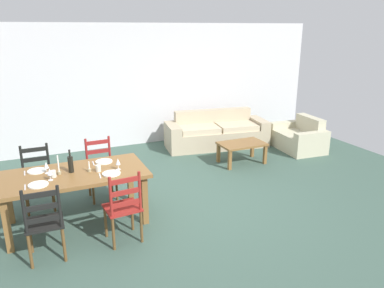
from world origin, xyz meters
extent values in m
cube|color=#3C564A|center=(0.00, 0.00, -0.01)|extent=(9.60, 9.60, 0.02)
cube|color=silver|center=(0.00, 3.30, 1.35)|extent=(9.60, 0.16, 2.70)
cube|color=brown|center=(-1.51, 0.00, 0.72)|extent=(1.90, 0.96, 0.05)
cube|color=brown|center=(-2.36, -0.38, 0.35)|extent=(0.08, 0.08, 0.70)
cube|color=brown|center=(-0.66, -0.38, 0.35)|extent=(0.08, 0.08, 0.70)
cube|color=brown|center=(-2.36, 0.38, 0.35)|extent=(0.08, 0.08, 0.70)
cube|color=brown|center=(-0.66, 0.38, 0.35)|extent=(0.08, 0.08, 0.70)
cube|color=black|center=(-1.94, -0.67, 0.45)|extent=(0.43, 0.41, 0.03)
cylinder|color=brown|center=(-2.12, -0.50, 0.22)|extent=(0.04, 0.04, 0.43)
cylinder|color=brown|center=(-1.76, -0.51, 0.22)|extent=(0.04, 0.04, 0.43)
cylinder|color=brown|center=(-2.13, -0.84, 0.22)|extent=(0.04, 0.04, 0.43)
cylinder|color=brown|center=(-1.77, -0.85, 0.22)|extent=(0.04, 0.04, 0.43)
cylinder|color=black|center=(-2.13, -0.84, 0.71)|extent=(0.04, 0.04, 0.50)
cylinder|color=black|center=(-1.77, -0.85, 0.71)|extent=(0.04, 0.04, 0.50)
cube|color=black|center=(-1.95, -0.84, 0.58)|extent=(0.38, 0.03, 0.06)
cube|color=black|center=(-1.95, -0.84, 0.73)|extent=(0.38, 0.03, 0.06)
cube|color=black|center=(-1.95, -0.84, 0.88)|extent=(0.38, 0.03, 0.06)
cube|color=maroon|center=(-1.03, -0.66, 0.45)|extent=(0.45, 0.43, 0.03)
cylinder|color=brown|center=(-1.22, -0.51, 0.22)|extent=(0.04, 0.04, 0.43)
cylinder|color=brown|center=(-0.87, -0.48, 0.22)|extent=(0.04, 0.04, 0.43)
cylinder|color=brown|center=(-1.20, -0.85, 0.22)|extent=(0.04, 0.04, 0.43)
cylinder|color=brown|center=(-0.84, -0.82, 0.22)|extent=(0.04, 0.04, 0.43)
cylinder|color=maroon|center=(-1.20, -0.85, 0.71)|extent=(0.04, 0.04, 0.50)
cylinder|color=maroon|center=(-0.84, -0.82, 0.71)|extent=(0.04, 0.04, 0.50)
cube|color=maroon|center=(-1.02, -0.83, 0.58)|extent=(0.38, 0.05, 0.06)
cube|color=maroon|center=(-1.02, -0.83, 0.73)|extent=(0.38, 0.05, 0.06)
cube|color=maroon|center=(-1.02, -0.83, 0.88)|extent=(0.38, 0.05, 0.06)
cube|color=black|center=(-1.96, 0.67, 0.45)|extent=(0.42, 0.40, 0.03)
cylinder|color=brown|center=(-1.78, 0.50, 0.22)|extent=(0.04, 0.04, 0.43)
cylinder|color=brown|center=(-2.14, 0.50, 0.22)|extent=(0.04, 0.04, 0.43)
cylinder|color=brown|center=(-1.78, 0.84, 0.22)|extent=(0.04, 0.04, 0.43)
cylinder|color=brown|center=(-2.14, 0.84, 0.22)|extent=(0.04, 0.04, 0.43)
cylinder|color=black|center=(-1.78, 0.84, 0.71)|extent=(0.04, 0.04, 0.50)
cylinder|color=black|center=(-2.14, 0.84, 0.71)|extent=(0.04, 0.04, 0.50)
cube|color=black|center=(-1.96, 0.84, 0.58)|extent=(0.38, 0.02, 0.06)
cube|color=black|center=(-1.96, 0.84, 0.73)|extent=(0.38, 0.02, 0.06)
cube|color=black|center=(-1.96, 0.84, 0.88)|extent=(0.38, 0.02, 0.06)
cube|color=maroon|center=(-1.04, 0.66, 0.45)|extent=(0.43, 0.41, 0.03)
cylinder|color=brown|center=(-0.85, 0.50, 0.22)|extent=(0.04, 0.04, 0.43)
cylinder|color=brown|center=(-1.21, 0.49, 0.22)|extent=(0.04, 0.04, 0.43)
cylinder|color=brown|center=(-0.86, 0.84, 0.22)|extent=(0.04, 0.04, 0.43)
cylinder|color=brown|center=(-1.22, 0.83, 0.22)|extent=(0.04, 0.04, 0.43)
cylinder|color=maroon|center=(-0.86, 0.84, 0.71)|extent=(0.04, 0.04, 0.50)
cylinder|color=maroon|center=(-1.22, 0.83, 0.71)|extent=(0.04, 0.04, 0.50)
cube|color=maroon|center=(-1.04, 0.83, 0.58)|extent=(0.38, 0.03, 0.06)
cube|color=maroon|center=(-1.04, 0.83, 0.73)|extent=(0.38, 0.03, 0.06)
cube|color=maroon|center=(-1.04, 0.83, 0.88)|extent=(0.38, 0.03, 0.06)
cylinder|color=white|center=(-1.96, -0.25, 0.76)|extent=(0.24, 0.24, 0.02)
cube|color=silver|center=(-2.11, -0.25, 0.75)|extent=(0.02, 0.17, 0.01)
cylinder|color=white|center=(-1.06, -0.25, 0.76)|extent=(0.24, 0.24, 0.02)
cube|color=silver|center=(-1.21, -0.25, 0.75)|extent=(0.03, 0.17, 0.01)
cylinder|color=white|center=(-1.96, 0.25, 0.76)|extent=(0.24, 0.24, 0.02)
cube|color=silver|center=(-2.11, 0.25, 0.75)|extent=(0.02, 0.17, 0.01)
cylinder|color=white|center=(-1.06, 0.25, 0.76)|extent=(0.24, 0.24, 0.02)
cube|color=silver|center=(-1.21, 0.25, 0.75)|extent=(0.02, 0.17, 0.01)
cylinder|color=black|center=(-1.53, 0.04, 0.86)|extent=(0.07, 0.07, 0.22)
cylinder|color=black|center=(-1.53, 0.04, 1.01)|extent=(0.02, 0.02, 0.08)
cylinder|color=black|center=(-1.53, 0.04, 1.06)|extent=(0.03, 0.03, 0.02)
cylinder|color=white|center=(-1.81, -0.14, 0.75)|extent=(0.06, 0.06, 0.01)
cylinder|color=white|center=(-1.81, -0.14, 0.79)|extent=(0.01, 0.01, 0.07)
cone|color=white|center=(-1.81, -0.14, 0.87)|extent=(0.06, 0.06, 0.08)
cylinder|color=white|center=(-0.94, -0.12, 0.75)|extent=(0.06, 0.06, 0.01)
cylinder|color=white|center=(-0.94, -0.12, 0.79)|extent=(0.01, 0.01, 0.07)
cone|color=white|center=(-0.94, -0.12, 0.87)|extent=(0.06, 0.06, 0.08)
cylinder|color=white|center=(-1.83, 0.13, 0.75)|extent=(0.06, 0.06, 0.01)
cylinder|color=white|center=(-1.83, 0.13, 0.79)|extent=(0.01, 0.01, 0.07)
cone|color=white|center=(-1.83, 0.13, 0.87)|extent=(0.06, 0.06, 0.08)
cylinder|color=silver|center=(-1.20, -0.08, 0.80)|extent=(0.07, 0.07, 0.09)
cylinder|color=silver|center=(-1.76, -0.04, 0.80)|extent=(0.07, 0.07, 0.09)
cylinder|color=#998C66|center=(-1.69, 0.02, 0.77)|extent=(0.05, 0.05, 0.04)
cylinder|color=white|center=(-1.69, 0.02, 0.90)|extent=(0.02, 0.02, 0.22)
cylinder|color=#998C66|center=(-1.31, -0.04, 0.77)|extent=(0.05, 0.05, 0.04)
cylinder|color=white|center=(-1.31, -0.04, 0.84)|extent=(0.02, 0.02, 0.10)
cube|color=tan|center=(1.85, 2.30, 0.20)|extent=(1.90, 1.05, 0.40)
cube|color=tan|center=(1.89, 2.60, 0.40)|extent=(1.81, 0.46, 0.80)
cube|color=tan|center=(2.86, 2.15, 0.29)|extent=(0.35, 0.83, 0.58)
cube|color=tan|center=(0.84, 2.45, 0.29)|extent=(0.35, 0.83, 0.58)
cube|color=beige|center=(2.29, 2.18, 0.46)|extent=(0.94, 0.76, 0.12)
cube|color=beige|center=(1.40, 2.31, 0.46)|extent=(0.94, 0.76, 0.12)
cube|color=brown|center=(1.81, 1.15, 0.40)|extent=(0.90, 0.56, 0.04)
cube|color=brown|center=(1.41, 0.92, 0.19)|extent=(0.06, 0.06, 0.38)
cube|color=brown|center=(2.21, 0.92, 0.19)|extent=(0.06, 0.06, 0.38)
cube|color=brown|center=(1.41, 1.38, 0.19)|extent=(0.06, 0.06, 0.38)
cube|color=brown|center=(2.21, 1.38, 0.19)|extent=(0.06, 0.06, 0.38)
cube|color=beige|center=(3.40, 1.40, 0.19)|extent=(0.86, 0.86, 0.38)
cube|color=beige|center=(3.70, 1.38, 0.36)|extent=(0.26, 0.81, 0.72)
cube|color=beige|center=(3.37, 0.91, 0.26)|extent=(0.81, 0.24, 0.52)
cube|color=beige|center=(3.44, 1.89, 0.26)|extent=(0.81, 0.24, 0.52)
camera|label=1|loc=(-1.92, -4.82, 2.60)|focal=34.57mm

